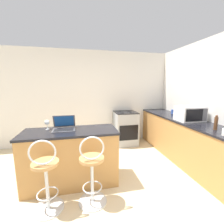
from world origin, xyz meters
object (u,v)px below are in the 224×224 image
laptop (64,126)px  bar_stool_far (92,172)px  microwave (190,114)px  pepper_mill (216,123)px  mug_blue (173,112)px  mug_red (182,114)px  wine_glass_short (47,123)px  stove_range (125,128)px  bar_stool_near (46,177)px

laptop → bar_stool_far: bearing=-57.6°
microwave → pepper_mill: size_ratio=2.15×
laptop → mug_blue: size_ratio=3.46×
mug_red → wine_glass_short: wine_glass_short is taller
laptop → stove_range: 2.12m
mug_red → stove_range: bearing=144.3°
mug_red → microwave: bearing=-110.2°
stove_range → bar_stool_near: bearing=-130.2°
mug_blue → bar_stool_far: bearing=-146.0°
laptop → mug_blue: bearing=18.4°
bar_stool_near → bar_stool_far: size_ratio=1.00×
stove_range → microwave: bearing=-53.2°
laptop → microwave: size_ratio=0.67×
mug_blue → pepper_mill: bearing=-97.7°
stove_range → mug_red: (1.15, -0.83, 0.51)m
bar_stool_far → bar_stool_near: bearing=180.0°
mug_red → pepper_mill: 1.15m
bar_stool_near → pepper_mill: pepper_mill is taller
laptop → bar_stool_near: bearing=-107.0°
bar_stool_near → pepper_mill: 2.71m
bar_stool_far → wine_glass_short: wine_glass_short is taller
bar_stool_far → laptop: (-0.40, 0.63, 0.51)m
microwave → mug_blue: size_ratio=5.16×
wine_glass_short → bar_stool_near: bearing=-83.5°
wine_glass_short → laptop: bearing=-12.2°
laptop → microwave: 2.50m
pepper_mill → mug_red: bearing=79.1°
microwave → mug_blue: 0.82m
bar_stool_far → pepper_mill: size_ratio=4.09×
microwave → pepper_mill: 0.65m
bar_stool_near → wine_glass_short: wine_glass_short is taller
wine_glass_short → mug_red: bearing=9.8°
stove_range → mug_blue: (1.13, -0.51, 0.52)m
laptop → wine_glass_short: size_ratio=2.22×
laptop → mug_red: size_ratio=3.44×
bar_stool_far → laptop: size_ratio=2.84×
bar_stool_far → microwave: size_ratio=1.90×
bar_stool_near → bar_stool_far: same height
microwave → mug_blue: (0.15, 0.79, -0.10)m
bar_stool_far → stove_range: bar_stool_far is taller
bar_stool_far → laptop: bearing=122.4°
stove_range → pepper_mill: (0.93, -1.95, 0.58)m
laptop → stove_range: (1.52, 1.39, -0.52)m
bar_stool_far → wine_glass_short: bearing=134.3°
bar_stool_near → microwave: bearing=15.0°
laptop → wine_glass_short: laptop is taller
laptop → pepper_mill: 2.52m
mug_blue → bar_stool_near: bearing=-151.9°
bar_stool_far → microwave: microwave is taller
bar_stool_far → mug_red: mug_red is taller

